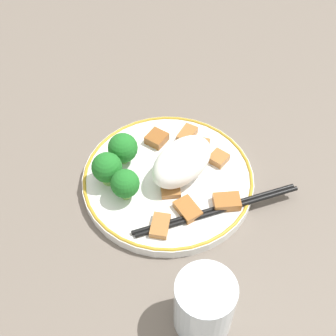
{
  "coord_description": "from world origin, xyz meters",
  "views": [
    {
      "loc": [
        0.32,
        0.29,
        0.56
      ],
      "look_at": [
        0.0,
        0.0,
        0.04
      ],
      "focal_mm": 50.0,
      "sensor_mm": 36.0,
      "label": 1
    }
  ],
  "objects_px": {
    "broccoli_back_center": "(107,168)",
    "broccoli_back_right": "(125,184)",
    "plate": "(168,179)",
    "chopsticks": "(216,211)",
    "drinking_glass": "(204,305)",
    "broccoli_back_left": "(123,148)"
  },
  "relations": [
    {
      "from": "broccoli_back_left",
      "to": "broccoli_back_center",
      "type": "distance_m",
      "value": 0.04
    },
    {
      "from": "chopsticks",
      "to": "plate",
      "type": "bearing_deg",
      "value": -91.51
    },
    {
      "from": "broccoli_back_center",
      "to": "broccoli_back_right",
      "type": "relative_size",
      "value": 1.06
    },
    {
      "from": "broccoli_back_right",
      "to": "drinking_glass",
      "type": "xyz_separation_m",
      "value": [
        0.06,
        0.19,
        -0.0
      ]
    },
    {
      "from": "plate",
      "to": "drinking_glass",
      "type": "relative_size",
      "value": 2.96
    },
    {
      "from": "broccoli_back_center",
      "to": "plate",
      "type": "bearing_deg",
      "value": 137.68
    },
    {
      "from": "plate",
      "to": "broccoli_back_left",
      "type": "distance_m",
      "value": 0.08
    },
    {
      "from": "broccoli_back_right",
      "to": "drinking_glass",
      "type": "relative_size",
      "value": 0.59
    },
    {
      "from": "broccoli_back_center",
      "to": "chopsticks",
      "type": "relative_size",
      "value": 0.24
    },
    {
      "from": "chopsticks",
      "to": "drinking_glass",
      "type": "bearing_deg",
      "value": 32.26
    },
    {
      "from": "broccoli_back_center",
      "to": "broccoli_back_right",
      "type": "xyz_separation_m",
      "value": [
        0.0,
        0.04,
        -0.0
      ]
    },
    {
      "from": "broccoli_back_left",
      "to": "broccoli_back_right",
      "type": "distance_m",
      "value": 0.07
    },
    {
      "from": "broccoli_back_right",
      "to": "broccoli_back_center",
      "type": "bearing_deg",
      "value": -93.51
    },
    {
      "from": "drinking_glass",
      "to": "plate",
      "type": "bearing_deg",
      "value": -126.77
    },
    {
      "from": "plate",
      "to": "broccoli_back_center",
      "type": "relative_size",
      "value": 4.74
    },
    {
      "from": "broccoli_back_right",
      "to": "chopsticks",
      "type": "xyz_separation_m",
      "value": [
        -0.06,
        0.11,
        -0.03
      ]
    },
    {
      "from": "plate",
      "to": "broccoli_back_center",
      "type": "bearing_deg",
      "value": -42.32
    },
    {
      "from": "broccoli_back_center",
      "to": "broccoli_back_right",
      "type": "bearing_deg",
      "value": 86.49
    },
    {
      "from": "broccoli_back_right",
      "to": "chopsticks",
      "type": "distance_m",
      "value": 0.13
    },
    {
      "from": "plate",
      "to": "chopsticks",
      "type": "xyz_separation_m",
      "value": [
        0.0,
        0.09,
        0.01
      ]
    },
    {
      "from": "drinking_glass",
      "to": "broccoli_back_right",
      "type": "bearing_deg",
      "value": -107.81
    },
    {
      "from": "broccoli_back_right",
      "to": "drinking_glass",
      "type": "height_order",
      "value": "drinking_glass"
    }
  ]
}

